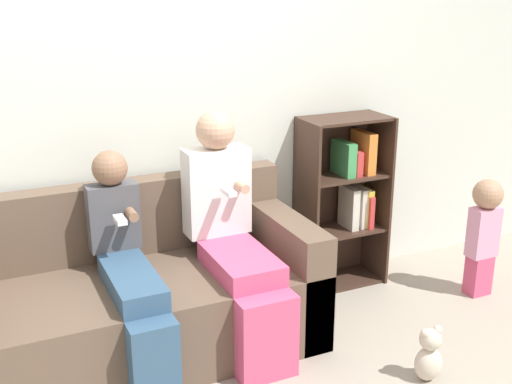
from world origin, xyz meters
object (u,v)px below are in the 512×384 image
object	(u,v)px
child_seated	(129,268)
teddy_bear	(429,355)
bookshelf	(343,198)
toddler_standing	(484,229)
couch	(140,302)
adult_seated	(233,230)

from	to	relation	value
child_seated	teddy_bear	bearing A→B (deg)	-29.66
bookshelf	teddy_bear	bearing A→B (deg)	-100.15
bookshelf	teddy_bear	xyz separation A→B (m)	(-0.21, -1.17, -0.45)
child_seated	bookshelf	world-z (taller)	bookshelf
toddler_standing	teddy_bear	bearing A→B (deg)	-145.58
couch	child_seated	distance (m)	0.30
child_seated	toddler_standing	bearing A→B (deg)	-3.25
child_seated	adult_seated	bearing A→B (deg)	4.28
child_seated	teddy_bear	world-z (taller)	child_seated
adult_seated	child_seated	bearing A→B (deg)	-175.72
couch	adult_seated	distance (m)	0.63
teddy_bear	child_seated	bearing A→B (deg)	150.34
couch	bookshelf	xyz separation A→B (m)	(1.45, 0.30, 0.29)
bookshelf	toddler_standing	bearing A→B (deg)	-38.26
adult_seated	bookshelf	size ratio (longest dim) A/B	1.12
couch	child_seated	bearing A→B (deg)	-119.43
adult_seated	teddy_bear	bearing A→B (deg)	-47.28
adult_seated	bookshelf	distance (m)	1.01
adult_seated	teddy_bear	size ratio (longest dim) A/B	4.25
adult_seated	teddy_bear	world-z (taller)	adult_seated
couch	bookshelf	bearing A→B (deg)	11.55
child_seated	toddler_standing	distance (m)	2.22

